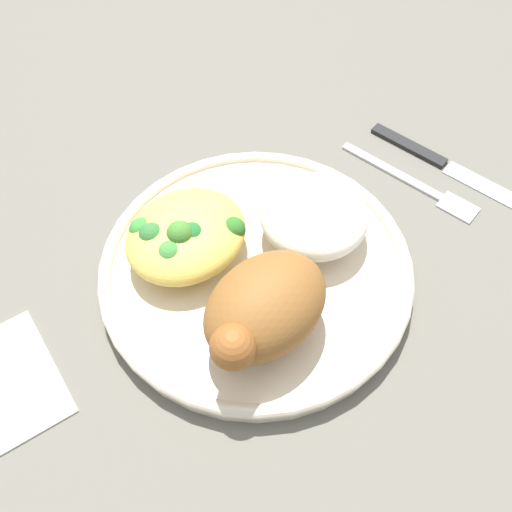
{
  "coord_description": "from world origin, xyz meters",
  "views": [
    {
      "loc": [
        0.2,
        0.2,
        0.43
      ],
      "look_at": [
        0.0,
        0.0,
        0.03
      ],
      "focal_mm": 42.88,
      "sensor_mm": 36.0,
      "label": 1
    }
  ],
  "objects": [
    {
      "name": "knife",
      "position": [
        -0.22,
        0.04,
        0.0
      ],
      "size": [
        0.03,
        0.19,
        0.01
      ],
      "color": "black",
      "rests_on": "ground_plane"
    },
    {
      "name": "roasted_chicken",
      "position": [
        0.04,
        0.05,
        0.05
      ],
      "size": [
        0.11,
        0.07,
        0.06
      ],
      "color": "brown",
      "rests_on": "plate"
    },
    {
      "name": "plate",
      "position": [
        0.0,
        0.0,
        0.01
      ],
      "size": [
        0.26,
        0.26,
        0.02
      ],
      "color": "beige",
      "rests_on": "ground_plane"
    },
    {
      "name": "ground_plane",
      "position": [
        0.0,
        0.0,
        0.0
      ],
      "size": [
        2.0,
        2.0,
        0.0
      ],
      "primitive_type": "plane",
      "color": "#605C51"
    },
    {
      "name": "mac_cheese_with_broccoli",
      "position": [
        0.03,
        -0.05,
        0.04
      ],
      "size": [
        0.1,
        0.09,
        0.04
      ],
      "color": "#E1BB4E",
      "rests_on": "plate"
    },
    {
      "name": "rice_pile",
      "position": [
        -0.06,
        0.01,
        0.04
      ],
      "size": [
        0.09,
        0.09,
        0.04
      ],
      "primitive_type": "ellipsoid",
      "color": "white",
      "rests_on": "plate"
    },
    {
      "name": "fork",
      "position": [
        -0.18,
        0.03,
        0.0
      ],
      "size": [
        0.03,
        0.14,
        0.01
      ],
      "color": "silver",
      "rests_on": "ground_plane"
    }
  ]
}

